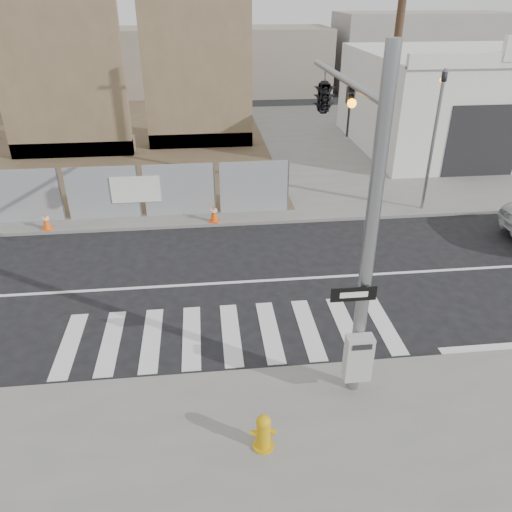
{
  "coord_description": "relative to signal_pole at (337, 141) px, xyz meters",
  "views": [
    {
      "loc": [
        -0.49,
        -12.74,
        7.8
      ],
      "look_at": [
        0.81,
        -0.99,
        1.4
      ],
      "focal_mm": 35.0,
      "sensor_mm": 36.0,
      "label": 1
    }
  ],
  "objects": [
    {
      "name": "concrete_wall_right",
      "position": [
        -2.99,
        16.13,
        -1.4
      ],
      "size": [
        5.5,
        1.3,
        8.0
      ],
      "color": "brown",
      "rests_on": "sidewalk_far"
    },
    {
      "name": "far_signal_pole",
      "position": [
        5.51,
        6.65,
        -1.3
      ],
      "size": [
        0.16,
        0.2,
        5.6
      ],
      "color": "gray",
      "rests_on": "sidewalk_far"
    },
    {
      "name": "auto_shop",
      "position": [
        11.5,
        15.01,
        -2.25
      ],
      "size": [
        12.0,
        10.2,
        5.95
      ],
      "color": "silver",
      "rests_on": "sidewalk_far"
    },
    {
      "name": "signal_pole",
      "position": [
        0.0,
        0.0,
        0.0
      ],
      "size": [
        0.96,
        5.87,
        7.0
      ],
      "color": "gray",
      "rests_on": "sidewalk_near"
    },
    {
      "name": "concrete_wall_left",
      "position": [
        -9.49,
        15.13,
        -1.4
      ],
      "size": [
        6.0,
        1.3,
        8.0
      ],
      "color": "brown",
      "rests_on": "sidewalk_far"
    },
    {
      "name": "traffic_cone_d",
      "position": [
        -2.68,
        6.27,
        -4.33
      ],
      "size": [
        0.46,
        0.46,
        0.68
      ],
      "rotation": [
        0.0,
        0.0,
        -0.41
      ],
      "color": "#FB4C0D",
      "rests_on": "sidewalk_far"
    },
    {
      "name": "fire_hydrant",
      "position": [
        -2.12,
        -4.15,
        -4.28
      ],
      "size": [
        0.52,
        0.52,
        0.77
      ],
      "rotation": [
        0.0,
        0.0,
        -0.36
      ],
      "color": "#CB990B",
      "rests_on": "sidewalk_near"
    },
    {
      "name": "sidewalk_far",
      "position": [
        -2.49,
        16.05,
        -4.72
      ],
      "size": [
        50.0,
        20.0,
        0.12
      ],
      "primitive_type": "cube",
      "color": "slate",
      "rests_on": "ground"
    },
    {
      "name": "utility_pole_right",
      "position": [
        4.01,
        7.55,
        0.42
      ],
      "size": [
        1.6,
        0.28,
        10.0
      ],
      "color": "#443020",
      "rests_on": "sidewalk_far"
    },
    {
      "name": "traffic_cone_c",
      "position": [
        -8.66,
        6.27,
        -4.35
      ],
      "size": [
        0.41,
        0.41,
        0.65
      ],
      "rotation": [
        0.0,
        0.0,
        -0.29
      ],
      "color": "#FF5A0D",
      "rests_on": "sidewalk_far"
    },
    {
      "name": "ground",
      "position": [
        -2.49,
        2.05,
        -4.78
      ],
      "size": [
        100.0,
        100.0,
        0.0
      ],
      "primitive_type": "plane",
      "color": "black",
      "rests_on": "ground"
    }
  ]
}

